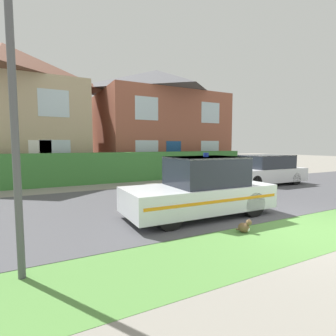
# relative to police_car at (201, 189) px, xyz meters

# --- Properties ---
(ground_plane) EXTENTS (80.00, 80.00, 0.00)m
(ground_plane) POSITION_rel_police_car_xyz_m (1.42, -2.06, -0.72)
(ground_plane) COLOR gray
(road_strip) EXTENTS (28.00, 6.44, 0.01)m
(road_strip) POSITION_rel_police_car_xyz_m (1.42, 1.97, -0.72)
(road_strip) COLOR #4C4C51
(road_strip) RESTS_ON ground
(lawn_verge) EXTENTS (28.00, 1.79, 0.01)m
(lawn_verge) POSITION_rel_police_car_xyz_m (1.42, -2.14, -0.72)
(lawn_verge) COLOR #568C42
(lawn_verge) RESTS_ON ground
(garden_hedge) EXTENTS (15.19, 0.71, 1.49)m
(garden_hedge) POSITION_rel_police_car_xyz_m (-0.07, 7.22, 0.02)
(garden_hedge) COLOR #3D7F38
(garden_hedge) RESTS_ON ground
(police_car) EXTENTS (3.96, 1.68, 1.65)m
(police_car) POSITION_rel_police_car_xyz_m (0.00, 0.00, 0.00)
(police_car) COLOR black
(police_car) RESTS_ON road_strip
(cat) EXTENTS (0.27, 0.37, 0.31)m
(cat) POSITION_rel_police_car_xyz_m (0.06, -1.55, -0.60)
(cat) COLOR brown
(cat) RESTS_ON ground
(neighbour_car_near) EXTENTS (4.03, 1.89, 1.39)m
(neighbour_car_near) POSITION_rel_police_car_xyz_m (5.85, 3.21, -0.05)
(neighbour_car_near) COLOR black
(neighbour_car_near) RESTS_ON road_strip
(house_left) EXTENTS (8.41, 6.31, 7.31)m
(house_left) POSITION_rel_police_car_xyz_m (-5.06, 11.31, 3.00)
(house_left) COLOR tan
(house_left) RESTS_ON ground
(house_right) EXTENTS (8.42, 7.07, 7.12)m
(house_right) POSITION_rel_police_car_xyz_m (4.14, 11.52, 2.90)
(house_right) COLOR #93513D
(house_right) RESTS_ON ground
(street_lamp) EXTENTS (0.24, 0.24, 5.44)m
(street_lamp) POSITION_rel_police_car_xyz_m (-4.10, -1.54, 2.45)
(street_lamp) COLOR #4C4C51
(street_lamp) RESTS_ON ground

